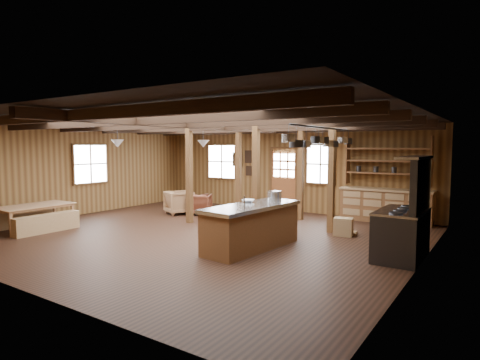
# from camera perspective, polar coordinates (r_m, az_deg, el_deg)

# --- Properties ---
(room) EXTENTS (10.04, 9.04, 2.84)m
(room) POSITION_cam_1_polar(r_m,az_deg,el_deg) (9.84, -5.76, 0.31)
(room) COLOR black
(room) RESTS_ON ground
(ceiling_joists) EXTENTS (9.80, 8.82, 0.18)m
(ceiling_joists) POSITION_cam_1_polar(r_m,az_deg,el_deg) (9.96, -5.17, 7.74)
(ceiling_joists) COLOR black
(ceiling_joists) RESTS_ON ceiling
(timber_posts) EXTENTS (3.95, 2.35, 2.80)m
(timber_posts) POSITION_cam_1_polar(r_m,az_deg,el_deg) (11.24, 3.06, 0.89)
(timber_posts) COLOR #482914
(timber_posts) RESTS_ON floor
(back_door) EXTENTS (1.02, 0.08, 2.15)m
(back_door) POSITION_cam_1_polar(r_m,az_deg,el_deg) (13.60, 6.26, -0.65)
(back_door) COLOR brown
(back_door) RESTS_ON floor
(window_back_left) EXTENTS (1.32, 0.06, 1.32)m
(window_back_left) POSITION_cam_1_polar(r_m,az_deg,el_deg) (14.94, -2.59, 2.63)
(window_back_left) COLOR white
(window_back_left) RESTS_ON wall_back
(window_back_right) EXTENTS (1.02, 0.06, 1.32)m
(window_back_right) POSITION_cam_1_polar(r_m,az_deg,el_deg) (13.01, 11.40, 2.22)
(window_back_right) COLOR white
(window_back_right) RESTS_ON wall_back
(window_left) EXTENTS (0.14, 1.24, 1.32)m
(window_left) POSITION_cam_1_polar(r_m,az_deg,el_deg) (13.81, -20.51, 2.15)
(window_left) COLOR white
(window_left) RESTS_ON wall_back
(notice_boards) EXTENTS (1.08, 0.03, 0.90)m
(notice_boards) POSITION_cam_1_polar(r_m,az_deg,el_deg) (14.31, 0.96, 2.69)
(notice_boards) COLOR beige
(notice_boards) RESTS_ON wall_back
(back_counter) EXTENTS (2.55, 0.60, 2.45)m
(back_counter) POSITION_cam_1_polar(r_m,az_deg,el_deg) (12.21, 20.02, -2.86)
(back_counter) COLOR brown
(back_counter) RESTS_ON floor
(pendant_lamps) EXTENTS (1.86, 2.36, 0.66)m
(pendant_lamps) POSITION_cam_1_polar(r_m,az_deg,el_deg) (12.06, -11.06, 5.12)
(pendant_lamps) COLOR #2F2F32
(pendant_lamps) RESTS_ON ceiling
(pot_rack) EXTENTS (0.41, 3.00, 0.43)m
(pot_rack) POSITION_cam_1_polar(r_m,az_deg,el_deg) (8.44, 11.30, 5.51)
(pot_rack) COLOR #2F2F32
(pot_rack) RESTS_ON ceiling
(kitchen_island) EXTENTS (1.11, 2.57, 1.20)m
(kitchen_island) POSITION_cam_1_polar(r_m,az_deg,el_deg) (8.53, 1.67, -6.60)
(kitchen_island) COLOR brown
(kitchen_island) RESTS_ON floor
(step_stool) EXTENTS (0.55, 0.44, 0.44)m
(step_stool) POSITION_cam_1_polar(r_m,az_deg,el_deg) (10.10, 14.47, -6.46)
(step_stool) COLOR olive
(step_stool) RESTS_ON floor
(commercial_range) EXTENTS (0.82, 1.61, 1.98)m
(commercial_range) POSITION_cam_1_polar(r_m,az_deg,el_deg) (8.37, 22.32, -6.07)
(commercial_range) COLOR #2F2F32
(commercial_range) RESTS_ON floor
(dining_table) EXTENTS (1.05, 1.85, 0.64)m
(dining_table) POSITION_cam_1_polar(r_m,az_deg,el_deg) (11.73, -27.11, -4.77)
(dining_table) COLOR #9B6D46
(dining_table) RESTS_ON floor
(bench_wall) EXTENTS (0.32, 1.69, 0.46)m
(bench_wall) POSITION_cam_1_polar(r_m,az_deg,el_deg) (12.39, -28.80, -4.77)
(bench_wall) COLOR olive
(bench_wall) RESTS_ON floor
(bench_aisle) EXTENTS (0.31, 1.66, 0.46)m
(bench_aisle) POSITION_cam_1_polar(r_m,az_deg,el_deg) (11.29, -25.80, -5.56)
(bench_aisle) COLOR olive
(bench_aisle) RESTS_ON floor
(armchair_a) EXTENTS (0.95, 0.95, 0.65)m
(armchair_a) POSITION_cam_1_polar(r_m,az_deg,el_deg) (12.88, -5.75, -3.43)
(armchair_a) COLOR brown
(armchair_a) RESTS_ON floor
(armchair_b) EXTENTS (0.75, 0.77, 0.64)m
(armchair_b) POSITION_cam_1_polar(r_m,az_deg,el_deg) (13.26, -6.46, -3.24)
(armchair_b) COLOR #5D2C1B
(armchair_b) RESTS_ON floor
(armchair_c) EXTENTS (1.08, 1.09, 0.74)m
(armchair_c) POSITION_cam_1_polar(r_m,az_deg,el_deg) (13.05, -8.63, -3.16)
(armchair_c) COLOR olive
(armchair_c) RESTS_ON floor
(counter_pot) EXTENTS (0.33, 0.33, 0.20)m
(counter_pot) POSITION_cam_1_polar(r_m,az_deg,el_deg) (9.30, 4.92, -2.17)
(counter_pot) COLOR #BABBC1
(counter_pot) RESTS_ON kitchen_island
(bowl) EXTENTS (0.34, 0.34, 0.07)m
(bowl) POSITION_cam_1_polar(r_m,az_deg,el_deg) (8.80, 1.17, -2.99)
(bowl) COLOR silver
(bowl) RESTS_ON kitchen_island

